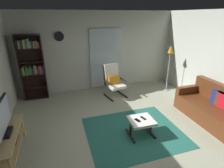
# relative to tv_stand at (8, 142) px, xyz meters

# --- Properties ---
(ground_plane) EXTENTS (7.02, 7.02, 0.00)m
(ground_plane) POSITION_rel_tv_stand_xyz_m (2.36, -0.10, -0.34)
(ground_plane) COLOR #A7AA90
(wall_back) EXTENTS (5.60, 0.06, 2.60)m
(wall_back) POSITION_rel_tv_stand_xyz_m (2.36, 2.80, 0.96)
(wall_back) COLOR beige
(wall_back) RESTS_ON ground
(glass_door_panel) EXTENTS (1.10, 0.01, 2.00)m
(glass_door_panel) POSITION_rel_tv_stand_xyz_m (2.61, 2.74, 0.71)
(glass_door_panel) COLOR silver
(area_rug) EXTENTS (2.09, 1.78, 0.01)m
(area_rug) POSITION_rel_tv_stand_xyz_m (2.47, -0.01, -0.34)
(area_rug) COLOR #25685A
(area_rug) RESTS_ON ground
(tv_stand) EXTENTS (0.41, 1.29, 0.52)m
(tv_stand) POSITION_rel_tv_stand_xyz_m (0.00, 0.00, 0.00)
(tv_stand) COLOR tan
(tv_stand) RESTS_ON ground
(television) EXTENTS (0.20, 1.00, 0.59)m
(television) POSITION_rel_tv_stand_xyz_m (0.00, -0.02, 0.46)
(television) COLOR black
(television) RESTS_ON tv_stand
(bookshelf_near_tv) EXTENTS (0.69, 0.30, 1.96)m
(bookshelf_near_tv) POSITION_rel_tv_stand_xyz_m (0.27, 2.56, 0.76)
(bookshelf_near_tv) COLOR black
(bookshelf_near_tv) RESTS_ON ground
(leather_sofa) EXTENTS (0.82, 1.95, 0.86)m
(leather_sofa) POSITION_rel_tv_stand_xyz_m (4.55, -0.23, -0.03)
(leather_sofa) COLOR #5A2E16
(leather_sofa) RESTS_ON ground
(lounge_armchair) EXTENTS (0.68, 0.75, 1.02)m
(lounge_armchair) POSITION_rel_tv_stand_xyz_m (2.65, 1.98, 0.19)
(lounge_armchair) COLOR black
(lounge_armchair) RESTS_ON ground
(ottoman) EXTENTS (0.53, 0.49, 0.38)m
(ottoman) POSITION_rel_tv_stand_xyz_m (2.58, -0.14, -0.03)
(ottoman) COLOR white
(ottoman) RESTS_ON ground
(tv_remote) EXTENTS (0.08, 0.15, 0.02)m
(tv_remote) POSITION_rel_tv_stand_xyz_m (2.63, -0.11, 0.05)
(tv_remote) COLOR black
(tv_remote) RESTS_ON ottoman
(cell_phone) EXTENTS (0.11, 0.15, 0.01)m
(cell_phone) POSITION_rel_tv_stand_xyz_m (2.48, -0.15, 0.05)
(cell_phone) COLOR black
(cell_phone) RESTS_ON ottoman
(floor_lamp_by_shelf) EXTENTS (0.22, 0.22, 1.56)m
(floor_lamp_by_shelf) POSITION_rel_tv_stand_xyz_m (4.52, 1.81, 0.89)
(floor_lamp_by_shelf) COLOR #A5A5AD
(floor_lamp_by_shelf) RESTS_ON ground
(wall_clock) EXTENTS (0.29, 0.03, 0.29)m
(wall_clock) POSITION_rel_tv_stand_xyz_m (1.14, 2.73, 1.51)
(wall_clock) COLOR silver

